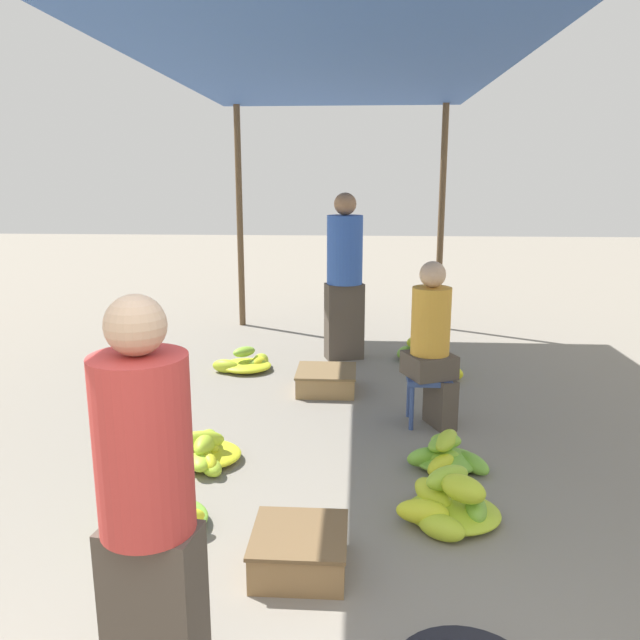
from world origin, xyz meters
The scene contains 16 objects.
canopy_post_back_left centered at (-1.28, 6.82, 1.39)m, with size 0.08×0.08×2.78m, color brown.
canopy_post_back_right centered at (1.28, 6.82, 1.39)m, with size 0.08×0.08×2.78m, color brown.
canopy_tarp centered at (0.00, 3.56, 2.80)m, with size 2.95×6.92×0.04m, color #33569E.
vendor_foreground centered at (-0.46, 0.76, 0.80)m, with size 0.38×0.38×1.54m.
stool centered at (0.81, 3.54, 0.32)m, with size 0.34×0.34×0.39m.
vendor_seated centered at (0.83, 3.53, 0.67)m, with size 0.45×0.45×1.29m.
banana_pile_left_0 centered at (-0.84, 1.90, 0.10)m, with size 0.60×0.50×0.28m.
banana_pile_left_1 centered at (-0.79, 2.73, 0.08)m, with size 0.58×0.58×0.24m.
banana_pile_left_2 centered at (-0.87, 4.83, 0.07)m, with size 0.60×0.47×0.24m.
banana_pile_right_0 centered at (0.78, 2.08, 0.10)m, with size 0.60×0.62×0.31m.
banana_pile_right_1 centered at (1.03, 4.75, 0.07)m, with size 0.49×0.40×0.18m.
banana_pile_right_2 centered at (0.85, 2.75, 0.09)m, with size 0.58×0.47×0.24m.
banana_pile_right_3 centered at (0.92, 5.34, 0.09)m, with size 0.56×0.58×0.25m.
crate_near centered at (-0.02, 1.59, 0.10)m, with size 0.47×0.47×0.20m.
crate_mid centered at (-0.03, 4.27, 0.10)m, with size 0.54×0.54×0.20m.
shopper_walking_mid centered at (0.11, 5.33, 0.91)m, with size 0.47×0.47×1.76m.
Camera 1 is at (0.26, -1.15, 1.90)m, focal length 35.00 mm.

